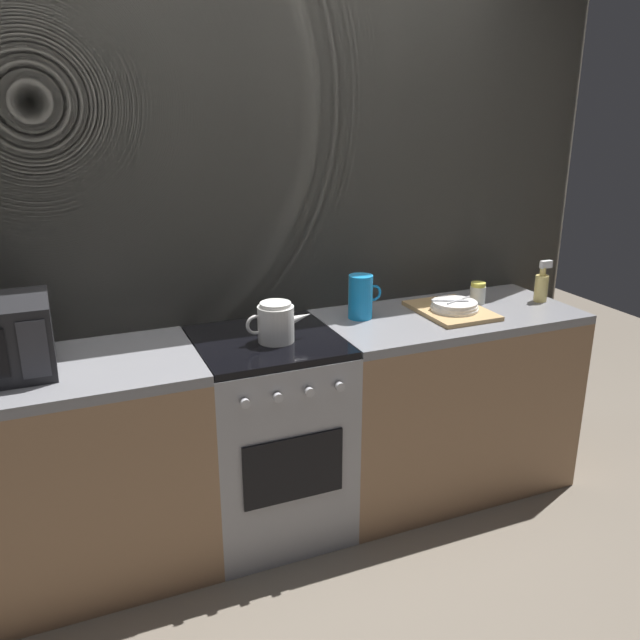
{
  "coord_description": "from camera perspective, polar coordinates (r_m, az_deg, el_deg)",
  "views": [
    {
      "loc": [
        -0.79,
        -2.43,
        1.84
      ],
      "look_at": [
        0.24,
        0.0,
        0.95
      ],
      "focal_mm": 36.64,
      "sensor_mm": 36.0,
      "label": 1
    }
  ],
  "objects": [
    {
      "name": "counter_left",
      "position": [
        2.8,
        -22.62,
        -12.68
      ],
      "size": [
        1.2,
        0.6,
        0.9
      ],
      "color": "#997251",
      "rests_on": "ground_plane"
    },
    {
      "name": "pitcher",
      "position": [
        2.95,
        3.59,
        2.05
      ],
      "size": [
        0.16,
        0.11,
        0.2
      ],
      "color": "#198CD8",
      "rests_on": "counter_right"
    },
    {
      "name": "ground_plane",
      "position": [
        3.15,
        -4.24,
        -17.19
      ],
      "size": [
        8.0,
        8.0,
        0.0
      ],
      "primitive_type": "plane",
      "color": "#6B6054"
    },
    {
      "name": "back_wall",
      "position": [
        2.94,
        -6.84,
        5.9
      ],
      "size": [
        3.6,
        0.05,
        2.4
      ],
      "color": "#B2AD9E",
      "rests_on": "ground_plane"
    },
    {
      "name": "stove_unit",
      "position": [
        2.91,
        -4.45,
        -9.99
      ],
      "size": [
        0.6,
        0.63,
        0.9
      ],
      "color": "#9E9EA3",
      "rests_on": "ground_plane"
    },
    {
      "name": "kettle",
      "position": [
        2.66,
        -3.86,
        -0.21
      ],
      "size": [
        0.28,
        0.15,
        0.17
      ],
      "color": "white",
      "rests_on": "stove_unit"
    },
    {
      "name": "counter_right",
      "position": [
        3.27,
        10.78,
        -6.9
      ],
      "size": [
        1.2,
        0.6,
        0.9
      ],
      "color": "#997251",
      "rests_on": "ground_plane"
    },
    {
      "name": "dish_pile",
      "position": [
        3.09,
        11.53,
        0.99
      ],
      "size": [
        0.3,
        0.4,
        0.07
      ],
      "color": "tan",
      "rests_on": "counter_right"
    },
    {
      "name": "spray_bottle",
      "position": [
        3.38,
        18.78,
        2.87
      ],
      "size": [
        0.08,
        0.06,
        0.2
      ],
      "color": "#E5CC72",
      "rests_on": "counter_right"
    },
    {
      "name": "spice_jar",
      "position": [
        3.27,
        13.6,
        2.29
      ],
      "size": [
        0.08,
        0.08,
        0.1
      ],
      "color": "silver",
      "rests_on": "counter_right"
    }
  ]
}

